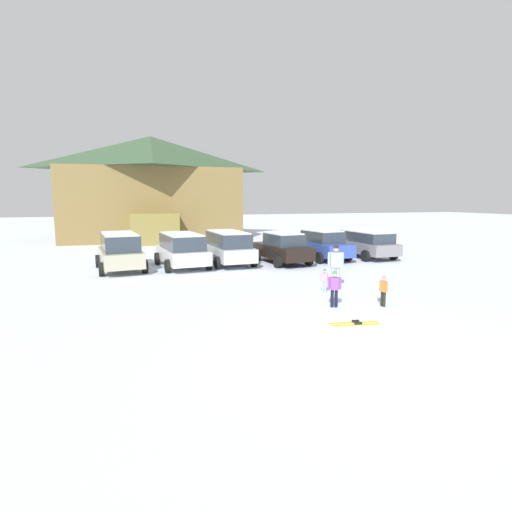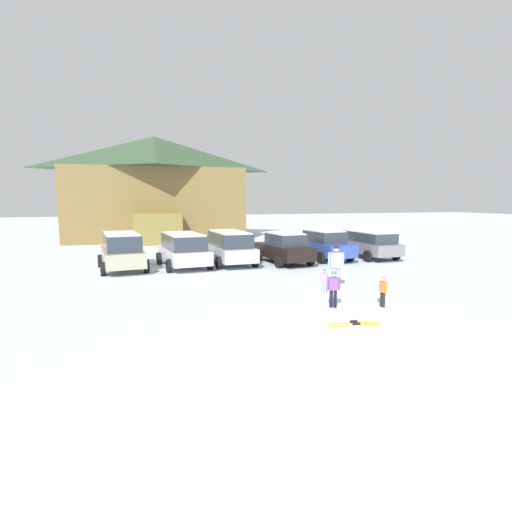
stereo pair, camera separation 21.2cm
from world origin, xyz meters
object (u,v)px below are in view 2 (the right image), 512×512
parked_white_suv (183,249)px  skier_adult_in_blue_parka (336,264)px  skier_child_in_purple_jacket (333,287)px  parked_blue_hatchback (323,245)px  parked_grey_wagon (368,243)px  skier_child_in_orange_jacket (383,290)px  skier_child_in_pink_snowsuit (324,280)px  pair_of_skis (354,324)px  parked_beige_suv (122,250)px  ski_lodge (156,187)px  parked_black_sedan (284,248)px  parked_silver_wagon (229,247)px

parked_white_suv → skier_adult_in_blue_parka: size_ratio=2.72×
skier_child_in_purple_jacket → parked_blue_hatchback: bearing=64.8°
parked_blue_hatchback → skier_adult_in_blue_parka: parked_blue_hatchback is taller
parked_blue_hatchback → parked_grey_wagon: 2.89m
skier_child_in_orange_jacket → skier_child_in_pink_snowsuit: skier_child_in_orange_jacket is taller
skier_child_in_pink_snowsuit → parked_white_suv: bearing=119.5°
skier_child_in_orange_jacket → parked_white_suv: bearing=117.8°
skier_child_in_purple_jacket → pair_of_skis: bearing=-99.9°
parked_beige_suv → skier_child_in_pink_snowsuit: bearing=-46.2°
skier_child_in_purple_jacket → skier_child_in_pink_snowsuit: 1.97m
ski_lodge → skier_child_in_purple_jacket: (3.74, -25.78, -3.84)m
parked_white_suv → skier_child_in_purple_jacket: size_ratio=3.90×
ski_lodge → parked_black_sedan: bearing=-72.0°
ski_lodge → parked_black_sedan: (5.53, -17.01, -3.66)m
ski_lodge → pair_of_skis: (3.43, -27.53, -4.48)m
ski_lodge → skier_adult_in_blue_parka: (5.20, -23.28, -3.56)m
pair_of_skis → skier_child_in_orange_jacket: bearing=35.7°
parked_silver_wagon → parked_black_sedan: size_ratio=1.10×
parked_silver_wagon → skier_adult_in_blue_parka: bearing=-70.0°
parked_silver_wagon → pair_of_skis: bearing=-86.1°
parked_silver_wagon → parked_grey_wagon: (8.39, -0.21, -0.08)m
parked_white_suv → parked_black_sedan: parked_white_suv is taller
parked_beige_suv → skier_child_in_pink_snowsuit: (7.15, -7.44, -0.47)m
skier_child_in_pink_snowsuit → pair_of_skis: size_ratio=0.62×
parked_black_sedan → skier_child_in_orange_jacket: (-0.24, -9.18, -0.28)m
skier_child_in_pink_snowsuit → parked_blue_hatchback: bearing=63.3°
parked_silver_wagon → parked_grey_wagon: parked_silver_wagon is taller
parked_beige_suv → skier_adult_in_blue_parka: bearing=-40.4°
parked_beige_suv → skier_child_in_purple_jacket: parked_beige_suv is taller
parked_white_suv → parked_grey_wagon: (10.85, 0.00, -0.06)m
parked_black_sedan → skier_child_in_pink_snowsuit: bearing=-99.5°
parked_black_sedan → skier_adult_in_blue_parka: (-0.33, -6.26, 0.10)m
parked_white_suv → parked_blue_hatchback: (7.97, 0.19, -0.07)m
parked_white_suv → skier_child_in_purple_jacket: parked_white_suv is taller
ski_lodge → pair_of_skis: size_ratio=10.69×
ski_lodge → parked_blue_hatchback: size_ratio=3.34×
parked_beige_suv → parked_black_sedan: parked_beige_suv is taller
parked_black_sedan → parked_beige_suv: bearing=176.3°
parked_silver_wagon → skier_child_in_pink_snowsuit: (1.71, -7.59, -0.44)m
parked_white_suv → parked_grey_wagon: 10.85m
parked_blue_hatchback → pair_of_skis: bearing=-113.0°
skier_adult_in_blue_parka → skier_child_in_pink_snowsuit: bearing=-142.0°
parked_beige_suv → parked_white_suv: (2.98, -0.07, -0.04)m
parked_silver_wagon → skier_child_in_pink_snowsuit: parked_silver_wagon is taller
ski_lodge → parked_white_suv: bearing=-89.3°
parked_black_sedan → skier_child_in_orange_jacket: parked_black_sedan is taller
parked_white_suv → skier_adult_in_blue_parka: bearing=-53.4°
skier_child_in_purple_jacket → parked_grey_wagon: bearing=51.6°
ski_lodge → skier_child_in_pink_snowsuit: (4.37, -23.92, -4.00)m
skier_child_in_orange_jacket → skier_child_in_purple_jacket: bearing=165.0°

